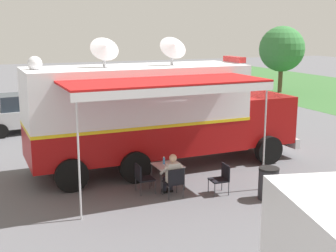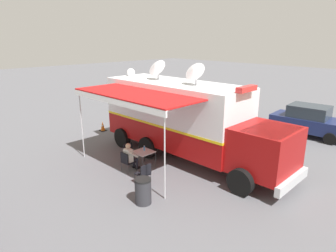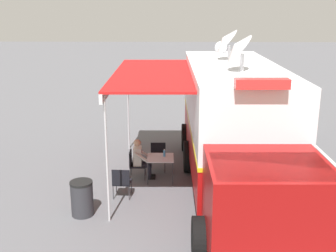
% 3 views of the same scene
% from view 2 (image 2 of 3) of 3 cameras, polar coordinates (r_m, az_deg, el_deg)
% --- Properties ---
extents(ground_plane, '(100.00, 100.00, 0.00)m').
position_cam_2_polar(ground_plane, '(14.62, 1.20, -5.23)').
color(ground_plane, '#5B5B60').
extents(lot_stripe, '(0.22, 4.80, 0.01)m').
position_cam_2_polar(lot_stripe, '(17.84, 7.32, -1.26)').
color(lot_stripe, silver).
rests_on(lot_stripe, ground).
extents(command_truck, '(5.02, 9.54, 4.53)m').
position_cam_2_polar(command_truck, '(13.50, 3.46, 1.59)').
color(command_truck, '#9E0F0F').
rests_on(command_truck, ground).
extents(folding_table, '(0.82, 0.82, 0.73)m').
position_cam_2_polar(folding_table, '(12.89, -4.77, -5.16)').
color(folding_table, silver).
rests_on(folding_table, ground).
extents(water_bottle, '(0.07, 0.07, 0.22)m').
position_cam_2_polar(water_bottle, '(12.95, -4.59, -4.27)').
color(water_bottle, '#4C99D8').
rests_on(water_bottle, folding_table).
extents(folding_chair_at_table, '(0.49, 0.49, 0.87)m').
position_cam_2_polar(folding_chair_at_table, '(12.60, -7.95, -6.58)').
color(folding_chair_at_table, black).
rests_on(folding_chair_at_table, ground).
extents(folding_chair_beside_table, '(0.49, 0.49, 0.87)m').
position_cam_2_polar(folding_chair_beside_table, '(13.51, -7.40, -4.92)').
color(folding_chair_beside_table, black).
rests_on(folding_chair_beside_table, ground).
extents(folding_chair_spare_by_truck, '(0.50, 0.50, 0.87)m').
position_cam_2_polar(folding_chair_spare_by_truck, '(11.46, -4.62, -8.91)').
color(folding_chair_spare_by_truck, black).
rests_on(folding_chair_spare_by_truck, ground).
extents(seated_responder, '(0.67, 0.56, 1.25)m').
position_cam_2_polar(seated_responder, '(12.65, -7.30, -5.78)').
color(seated_responder, silver).
rests_on(seated_responder, ground).
extents(trash_bin, '(0.57, 0.57, 0.91)m').
position_cam_2_polar(trash_bin, '(10.31, -4.82, -12.38)').
color(trash_bin, '#2D2D33').
rests_on(trash_bin, ground).
extents(traffic_cone, '(0.36, 0.36, 0.58)m').
position_cam_2_polar(traffic_cone, '(18.42, -12.47, -0.05)').
color(traffic_cone, black).
rests_on(traffic_cone, ground).
extents(car_behind_truck, '(2.41, 4.39, 1.76)m').
position_cam_2_polar(car_behind_truck, '(21.73, 9.71, 4.27)').
color(car_behind_truck, '#B2B5BA').
rests_on(car_behind_truck, ground).
extents(car_far_corner, '(2.29, 4.34, 1.76)m').
position_cam_2_polar(car_far_corner, '(18.82, 25.66, 0.93)').
color(car_far_corner, navy).
rests_on(car_far_corner, ground).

